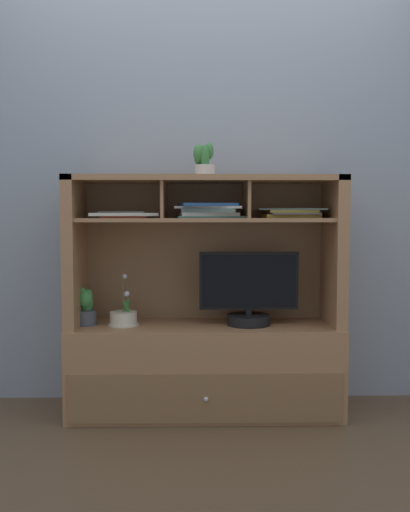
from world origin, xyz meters
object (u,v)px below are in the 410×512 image
at_px(media_console, 205,338).
at_px(tv_monitor, 249,294).
at_px(potted_succulent, 204,161).
at_px(magazine_stack_left, 124,215).
at_px(magazine_stack_right, 291,213).
at_px(potted_fern, 86,307).
at_px(magazine_stack_centre, 209,210).
at_px(potted_orchid, 124,318).

bearing_deg(media_console, tv_monitor, -7.11).
bearing_deg(potted_succulent, magazine_stack_left, -178.85).
bearing_deg(magazine_stack_right, potted_fern, -178.43).
height_order(magazine_stack_centre, potted_succulent, potted_succulent).
distance_m(potted_orchid, potted_succulent, 0.93).
bearing_deg(magazine_stack_centre, magazine_stack_left, 178.54).
relative_size(potted_orchid, potted_fern, 1.35).
relative_size(tv_monitor, potted_fern, 2.60).
xyz_separation_m(tv_monitor, magazine_stack_centre, (-0.21, -0.01, 0.45)).
relative_size(magazine_stack_left, potted_succulent, 2.16).
distance_m(potted_orchid, magazine_stack_right, 1.05).
xyz_separation_m(media_console, magazine_stack_left, (-0.43, -0.03, 0.67)).
distance_m(potted_orchid, magazine_stack_centre, 0.73).
bearing_deg(potted_orchid, magazine_stack_right, 2.88).
xyz_separation_m(potted_orchid, magazine_stack_centre, (0.45, -0.01, 0.57)).
distance_m(potted_orchid, potted_fern, 0.21).
bearing_deg(potted_succulent, magazine_stack_right, 4.31).
relative_size(magazine_stack_left, magazine_stack_right, 1.00).
bearing_deg(tv_monitor, media_console, 172.89).
bearing_deg(potted_succulent, tv_monitor, -2.59).
xyz_separation_m(potted_fern, magazine_stack_left, (0.21, -0.01, 0.49)).
xyz_separation_m(potted_orchid, potted_fern, (-0.20, 0.01, 0.06)).
bearing_deg(tv_monitor, potted_orchid, 179.94).
bearing_deg(magazine_stack_right, magazine_stack_centre, -172.90).
bearing_deg(magazine_stack_left, media_console, 3.59).
distance_m(tv_monitor, potted_fern, 0.87).
relative_size(media_console, potted_orchid, 5.25).
distance_m(media_console, magazine_stack_left, 0.79).
xyz_separation_m(magazine_stack_centre, magazine_stack_right, (0.44, 0.05, -0.01)).
height_order(media_console, magazine_stack_left, media_console).
bearing_deg(potted_succulent, magazine_stack_centre, -39.39).
height_order(potted_orchid, magazine_stack_left, magazine_stack_left).
bearing_deg(media_console, magazine_stack_right, 2.08).
height_order(potted_orchid, magazine_stack_centre, magazine_stack_centre).
relative_size(tv_monitor, magazine_stack_right, 1.39).
height_order(media_console, potted_fern, media_console).
distance_m(tv_monitor, magazine_stack_right, 0.49).
relative_size(potted_fern, potted_succulent, 1.16).
distance_m(magazine_stack_centre, potted_succulent, 0.26).
distance_m(magazine_stack_left, magazine_stack_centre, 0.45).
relative_size(tv_monitor, magazine_stack_left, 1.40).
xyz_separation_m(tv_monitor, magazine_stack_left, (-0.66, 0.00, 0.42)).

